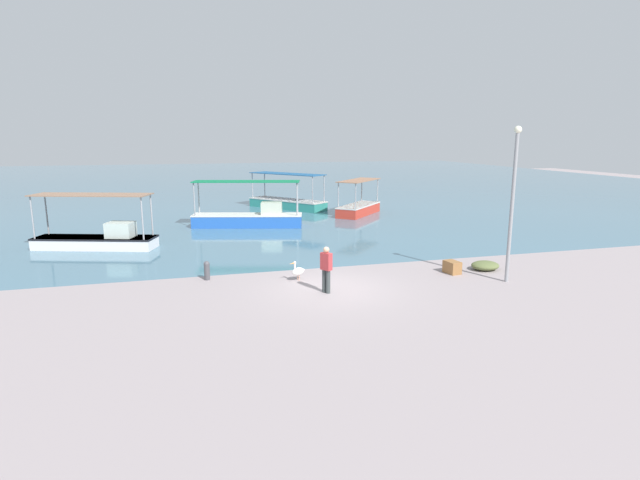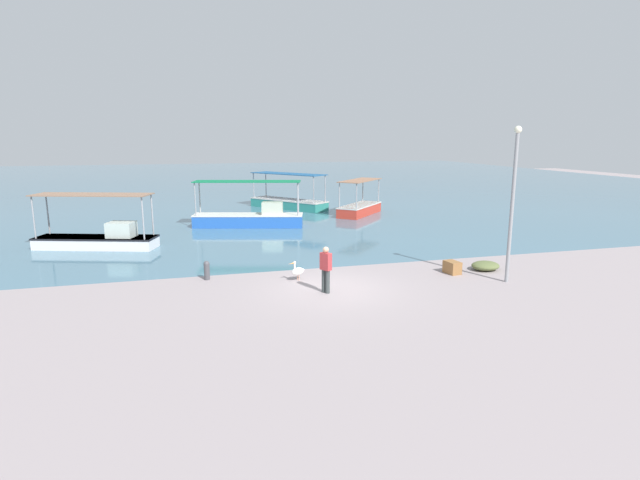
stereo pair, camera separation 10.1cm
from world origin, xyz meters
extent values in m
plane|color=gray|center=(0.00, 0.00, 0.00)|extent=(120.00, 120.00, 0.00)
cube|color=slate|center=(0.00, 48.00, 0.00)|extent=(110.00, 90.00, 0.00)
cube|color=white|center=(-9.50, 9.71, 0.30)|extent=(6.11, 3.19, 0.59)
cube|color=black|center=(-9.50, 9.71, 0.55)|extent=(6.16, 3.24, 0.08)
cylinder|color=#99999E|center=(-12.28, 9.97, 1.64)|extent=(0.08, 0.08, 2.09)
cylinder|color=#99999E|center=(-11.91, 11.12, 1.64)|extent=(0.08, 0.08, 2.09)
cylinder|color=#99999E|center=(-7.09, 8.31, 1.64)|extent=(0.08, 0.08, 2.09)
cylinder|color=#99999E|center=(-6.72, 9.45, 1.64)|extent=(0.08, 0.08, 2.09)
cube|color=#8B6A54|center=(-9.50, 9.71, 2.71)|extent=(5.95, 3.23, 0.05)
cube|color=silver|center=(-8.23, 9.30, 0.97)|extent=(1.50, 1.35, 0.75)
cube|color=teal|center=(2.73, 21.33, 0.36)|extent=(5.40, 6.21, 0.71)
cube|color=silver|center=(2.73, 21.33, 0.68)|extent=(5.46, 6.26, 0.08)
cylinder|color=#99999E|center=(0.28, 23.26, 1.70)|extent=(0.08, 0.08, 1.97)
cylinder|color=#99999E|center=(1.42, 24.16, 1.70)|extent=(0.08, 0.08, 1.97)
cylinder|color=#99999E|center=(4.05, 18.50, 1.70)|extent=(0.08, 0.08, 1.97)
cylinder|color=#99999E|center=(5.19, 19.40, 1.70)|extent=(0.08, 0.08, 1.97)
cube|color=#1E5283|center=(2.73, 21.33, 2.71)|extent=(5.36, 6.11, 0.05)
cube|color=red|center=(7.04, 16.79, 0.37)|extent=(4.30, 4.52, 0.73)
cube|color=silver|center=(7.04, 16.79, 0.69)|extent=(4.36, 4.58, 0.08)
cylinder|color=#99999E|center=(7.99, 18.79, 1.59)|extent=(0.08, 0.08, 1.72)
cylinder|color=#99999E|center=(8.93, 17.93, 1.59)|extent=(0.08, 0.08, 1.72)
cylinder|color=#99999E|center=(5.14, 15.65, 1.59)|extent=(0.08, 0.08, 1.72)
cylinder|color=#99999E|center=(6.09, 14.79, 1.59)|extent=(0.08, 0.08, 1.72)
cube|color=#976B51|center=(7.04, 16.79, 2.48)|extent=(4.24, 4.44, 0.05)
cube|color=blue|center=(-1.33, 13.97, 0.40)|extent=(6.89, 3.12, 0.79)
cube|color=silver|center=(-1.33, 13.97, 0.75)|extent=(6.93, 3.17, 0.08)
cylinder|color=#99999E|center=(-4.50, 14.18, 1.80)|extent=(0.08, 0.08, 2.01)
cylinder|color=#99999E|center=(-4.19, 15.35, 1.80)|extent=(0.08, 0.08, 2.01)
cylinder|color=#99999E|center=(1.53, 12.59, 1.80)|extent=(0.08, 0.08, 2.01)
cylinder|color=#99999E|center=(1.84, 13.76, 1.80)|extent=(0.08, 0.08, 2.01)
cube|color=#0F7144|center=(-1.33, 13.97, 2.83)|extent=(6.72, 3.17, 0.05)
cube|color=beige|center=(0.14, 13.59, 1.17)|extent=(1.47, 1.30, 0.76)
cylinder|color=#E0997A|center=(-0.91, 1.41, 0.11)|extent=(0.03, 0.03, 0.22)
cylinder|color=#E0997A|center=(-0.96, 1.49, 0.11)|extent=(0.03, 0.03, 0.22)
ellipsoid|color=white|center=(-0.96, 1.44, 0.36)|extent=(0.63, 0.51, 0.32)
ellipsoid|color=white|center=(-0.74, 1.56, 0.38)|extent=(0.20, 0.18, 0.10)
cylinder|color=white|center=(-1.10, 1.36, 0.58)|extent=(0.07, 0.07, 0.26)
sphere|color=white|center=(-1.10, 1.36, 0.74)|extent=(0.11, 0.11, 0.11)
cone|color=#E5933F|center=(-1.25, 1.28, 0.73)|extent=(0.29, 0.19, 0.06)
cylinder|color=gray|center=(6.78, -0.87, 2.82)|extent=(0.14, 0.14, 5.64)
sphere|color=#EAEACC|center=(6.78, -0.87, 5.76)|extent=(0.28, 0.28, 0.28)
cylinder|color=#47474C|center=(-4.38, 2.46, 0.31)|extent=(0.22, 0.22, 0.61)
sphere|color=#4C4C51|center=(-4.38, 2.46, 0.64)|extent=(0.23, 0.23, 0.23)
cylinder|color=#394141|center=(-0.29, -0.44, 0.42)|extent=(0.16, 0.16, 0.85)
cylinder|color=#394141|center=(-0.39, -0.29, 0.42)|extent=(0.16, 0.16, 0.85)
cube|color=#B33639|center=(-0.34, -0.37, 1.16)|extent=(0.40, 0.46, 0.62)
sphere|color=tan|center=(-0.34, -0.37, 1.58)|extent=(0.22, 0.22, 0.22)
ellipsoid|color=#5F6A3D|center=(7.00, 0.88, 0.19)|extent=(1.18, 1.01, 0.38)
cube|color=olive|center=(5.38, 0.78, 0.25)|extent=(0.56, 0.76, 0.51)
camera|label=1|loc=(-5.11, -16.89, 5.48)|focal=28.00mm
camera|label=2|loc=(-5.01, -16.91, 5.48)|focal=28.00mm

